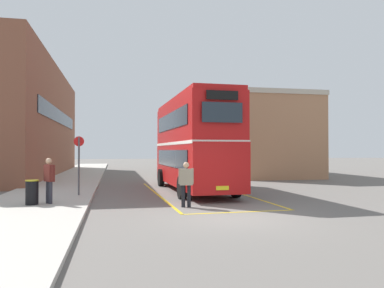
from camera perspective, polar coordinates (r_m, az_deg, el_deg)
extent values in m
plane|color=#66605B|center=(26.09, -3.74, -5.58)|extent=(135.60, 135.60, 0.00)
cube|color=#B2ADA3|center=(28.37, -17.60, -5.02)|extent=(4.00, 57.60, 0.14)
cube|color=brown|center=(34.42, -24.02, 3.07)|extent=(5.68, 25.27, 8.95)
cube|color=#232D38|center=(33.96, -19.26, 3.86)|extent=(0.06, 19.20, 1.10)
cube|color=#AD7A56|center=(33.39, 9.61, 0.69)|extent=(6.06, 12.86, 6.11)
cube|color=#19232D|center=(32.42, 4.56, 1.27)|extent=(0.06, 9.77, 1.10)
cube|color=#BCB29E|center=(33.64, 9.60, 6.20)|extent=(6.18, 12.98, 0.36)
cylinder|color=black|center=(22.36, -4.70, -5.07)|extent=(0.31, 1.01, 1.00)
cylinder|color=black|center=(22.86, 1.42, -4.98)|extent=(0.31, 1.01, 1.00)
cylinder|color=black|center=(16.44, -1.52, -6.57)|extent=(0.31, 1.01, 1.00)
cylinder|color=black|center=(17.11, 6.61, -6.34)|extent=(0.31, 1.01, 1.00)
cube|color=#B71414|center=(19.59, 0.19, -3.02)|extent=(2.65, 9.81, 2.10)
cube|color=#B71414|center=(19.62, 0.19, 3.11)|extent=(2.65, 9.61, 2.10)
cube|color=#B71414|center=(19.74, 0.19, 6.45)|extent=(2.55, 9.51, 0.20)
cube|color=white|center=(19.58, 0.19, 0.05)|extent=(2.68, 9.71, 0.14)
cube|color=#232D38|center=(19.33, -3.30, -2.16)|extent=(0.26, 7.99, 0.84)
cube|color=#232D38|center=(19.38, -3.29, 3.46)|extent=(0.26, 7.99, 0.84)
cube|color=#232D38|center=(19.90, 3.58, -2.13)|extent=(0.26, 7.99, 0.84)
cube|color=#232D38|center=(19.95, 3.58, 3.34)|extent=(0.26, 7.99, 0.84)
cube|color=#232D38|center=(14.94, 4.60, 4.78)|extent=(1.67, 0.09, 0.80)
cube|color=black|center=(15.02, 4.60, 7.36)|extent=(1.31, 0.08, 0.36)
cube|color=#232D38|center=(24.36, -2.50, -1.67)|extent=(1.90, 0.09, 1.00)
cube|color=yellow|center=(14.94, 4.61, -6.63)|extent=(0.52, 0.04, 0.16)
cylinder|color=black|center=(39.35, -2.93, -3.34)|extent=(0.33, 0.94, 0.92)
cylinder|color=black|center=(39.97, 0.50, -3.31)|extent=(0.33, 0.94, 0.92)
cylinder|color=black|center=(33.71, -0.70, -3.75)|extent=(0.33, 0.94, 0.92)
cylinder|color=black|center=(34.43, 3.25, -3.69)|extent=(0.33, 0.94, 0.92)
cube|color=silver|center=(36.80, -0.05, -1.74)|extent=(3.08, 9.85, 2.60)
cube|color=silver|center=(36.81, -0.05, 0.38)|extent=(2.91, 9.45, 0.12)
cube|color=#232D38|center=(36.49, -1.87, -1.19)|extent=(0.60, 7.74, 0.96)
cube|color=#232D38|center=(37.15, 1.75, -1.19)|extent=(0.60, 7.74, 0.96)
cube|color=#232D38|center=(41.51, -1.89, -1.23)|extent=(1.90, 0.18, 1.10)
cylinder|color=black|center=(14.15, -0.46, -7.86)|extent=(0.14, 0.14, 0.81)
cylinder|color=black|center=(14.13, -1.33, -7.87)|extent=(0.14, 0.14, 0.81)
cube|color=gray|center=(14.07, -0.89, -4.99)|extent=(0.50, 0.27, 0.61)
cylinder|color=gray|center=(14.09, 0.08, -4.86)|extent=(0.09, 0.09, 0.58)
cylinder|color=gray|center=(14.05, -1.86, -4.87)|extent=(0.09, 0.09, 0.58)
sphere|color=tan|center=(14.02, -0.88, -3.18)|extent=(0.22, 0.22, 0.22)
cylinder|color=#2D2D38|center=(14.95, -20.55, -6.89)|extent=(0.14, 0.14, 0.82)
cylinder|color=#2D2D38|center=(15.14, -20.90, -6.81)|extent=(0.14, 0.14, 0.82)
cube|color=#591E19|center=(14.99, -20.71, -4.13)|extent=(0.45, 0.52, 0.61)
cylinder|color=#591E19|center=(14.77, -20.32, -4.06)|extent=(0.09, 0.09, 0.58)
cylinder|color=#591E19|center=(15.20, -21.09, -3.97)|extent=(0.09, 0.09, 0.58)
sphere|color=tan|center=(14.96, -20.77, -2.42)|extent=(0.22, 0.22, 0.22)
cylinder|color=black|center=(14.96, -22.97, -6.80)|extent=(0.44, 0.44, 0.86)
cylinder|color=olive|center=(14.92, -22.96, -5.08)|extent=(0.47, 0.47, 0.04)
cylinder|color=#4C4C51|center=(17.35, -16.69, -3.22)|extent=(0.08, 0.08, 2.54)
cylinder|color=red|center=(17.34, -16.67, 0.38)|extent=(0.44, 0.10, 0.44)
cube|color=gold|center=(18.36, -5.27, -7.53)|extent=(0.45, 11.74, 0.01)
cube|color=gold|center=(19.32, 6.59, -7.20)|extent=(0.45, 11.74, 0.01)
cube|color=gold|center=(13.18, 7.16, -10.14)|extent=(4.10, 0.24, 0.01)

